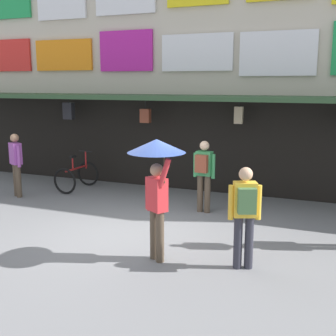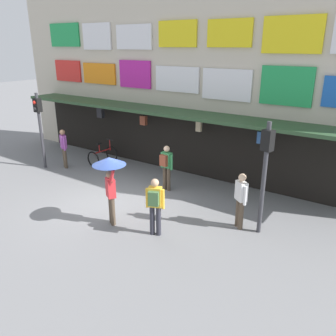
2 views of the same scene
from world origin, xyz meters
TOP-DOWN VIEW (x-y plane):
  - ground_plane at (0.00, 0.00)m, footprint 80.00×80.00m
  - shopfront at (0.00, 4.57)m, footprint 18.00×2.60m
  - bicycle_parked at (-3.12, 2.77)m, footprint 0.76×1.18m
  - pedestrian_in_purple at (-4.15, 1.53)m, footprint 0.48×0.37m
  - pedestrian_in_red at (0.85, 1.99)m, footprint 0.53×0.37m
  - pedestrian_with_umbrella at (0.96, -0.97)m, footprint 0.96×0.96m
  - pedestrian_in_yellow at (2.40, -0.77)m, footprint 0.50×0.45m

SIDE VIEW (x-z plane):
  - ground_plane at x=0.00m, z-range 0.00..0.00m
  - bicycle_parked at x=-3.12m, z-range -0.13..0.92m
  - pedestrian_in_purple at x=-4.15m, z-range 0.11..1.79m
  - pedestrian_in_red at x=0.85m, z-range 0.14..1.82m
  - pedestrian_in_yellow at x=2.40m, z-range 0.14..1.82m
  - pedestrian_with_umbrella at x=0.96m, z-range 0.60..2.68m
  - shopfront at x=0.00m, z-range -0.04..7.96m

